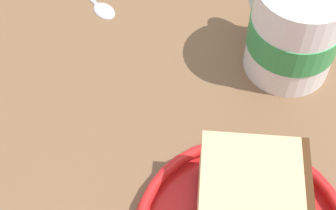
% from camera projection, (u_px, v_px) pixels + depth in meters
% --- Properties ---
extents(ground_plane, '(1.53, 1.53, 0.03)m').
position_uv_depth(ground_plane, '(160.00, 176.00, 0.46)').
color(ground_plane, brown).
extents(tea_mug, '(0.10, 0.09, 0.10)m').
position_uv_depth(tea_mug, '(294.00, 29.00, 0.48)').
color(tea_mug, white).
rests_on(tea_mug, ground_plane).
extents(teaspoon, '(0.11, 0.07, 0.01)m').
position_uv_depth(teaspoon, '(93.00, 0.00, 0.57)').
color(teaspoon, silver).
rests_on(teaspoon, ground_plane).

